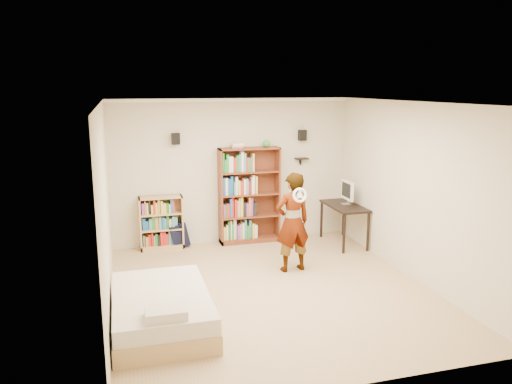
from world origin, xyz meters
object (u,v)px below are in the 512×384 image
(person, at_px, (293,222))
(low_bookshelf, at_px, (161,223))
(tall_bookshelf, at_px, (249,195))
(daybed, at_px, (161,305))
(computer_desk, at_px, (344,224))

(person, bearing_deg, low_bookshelf, -48.27)
(tall_bookshelf, relative_size, daybed, 0.99)
(low_bookshelf, xyz_separation_m, daybed, (-0.27, -3.04, -0.22))
(tall_bookshelf, distance_m, low_bookshelf, 1.70)
(tall_bookshelf, relative_size, computer_desk, 1.64)
(tall_bookshelf, relative_size, low_bookshelf, 1.85)
(tall_bookshelf, distance_m, computer_desk, 1.86)
(computer_desk, distance_m, daybed, 4.33)
(tall_bookshelf, relative_size, person, 1.12)
(tall_bookshelf, xyz_separation_m, computer_desk, (1.67, -0.61, -0.53))
(tall_bookshelf, distance_m, person, 1.68)
(low_bookshelf, height_order, daybed, low_bookshelf)
(tall_bookshelf, bearing_deg, low_bookshelf, 179.31)
(computer_desk, bearing_deg, low_bookshelf, 169.26)
(tall_bookshelf, height_order, computer_desk, tall_bookshelf)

